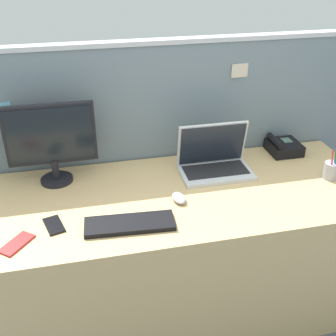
# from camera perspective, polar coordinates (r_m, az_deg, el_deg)

# --- Properties ---
(ground_plane) EXTENTS (10.00, 10.00, 0.00)m
(ground_plane) POSITION_cam_1_polar(r_m,az_deg,el_deg) (2.54, 0.26, -17.92)
(ground_plane) COLOR #4C515B
(desk) EXTENTS (2.09, 0.79, 0.75)m
(desk) POSITION_cam_1_polar(r_m,az_deg,el_deg) (2.28, 0.28, -11.52)
(desk) COLOR tan
(desk) RESTS_ON ground_plane
(cubicle_divider) EXTENTS (2.59, 0.08, 1.40)m
(cubicle_divider) POSITION_cam_1_polar(r_m,az_deg,el_deg) (2.44, -1.97, 0.90)
(cubicle_divider) COLOR slate
(cubicle_divider) RESTS_ON ground_plane
(desktop_monitor) EXTENTS (0.44, 0.16, 0.41)m
(desktop_monitor) POSITION_cam_1_polar(r_m,az_deg,el_deg) (2.14, -15.66, 3.84)
(desktop_monitor) COLOR black
(desktop_monitor) RESTS_ON desk
(laptop) EXTENTS (0.38, 0.23, 0.26)m
(laptop) POSITION_cam_1_polar(r_m,az_deg,el_deg) (2.23, 6.31, 1.20)
(laptop) COLOR silver
(laptop) RESTS_ON desk
(desk_phone) EXTENTS (0.18, 0.18, 0.10)m
(desk_phone) POSITION_cam_1_polar(r_m,az_deg,el_deg) (2.52, 15.41, 2.80)
(desk_phone) COLOR black
(desk_phone) RESTS_ON desk
(keyboard_main) EXTENTS (0.40, 0.16, 0.02)m
(keyboard_main) POSITION_cam_1_polar(r_m,az_deg,el_deg) (1.84, -5.23, -7.59)
(keyboard_main) COLOR black
(keyboard_main) RESTS_ON desk
(computer_mouse_right_hand) EXTENTS (0.07, 0.11, 0.03)m
(computer_mouse_right_hand) POSITION_cam_1_polar(r_m,az_deg,el_deg) (2.00, 1.50, -4.11)
(computer_mouse_right_hand) COLOR #B2B5BC
(computer_mouse_right_hand) RESTS_ON desk
(pen_cup) EXTENTS (0.08, 0.08, 0.17)m
(pen_cup) POSITION_cam_1_polar(r_m,az_deg,el_deg) (2.32, 21.33, -0.29)
(pen_cup) COLOR #99999E
(pen_cup) RESTS_ON desk
(cell_phone_black_slab) EXTENTS (0.10, 0.15, 0.01)m
(cell_phone_black_slab) POSITION_cam_1_polar(r_m,az_deg,el_deg) (1.91, -15.28, -7.52)
(cell_phone_black_slab) COLOR black
(cell_phone_black_slab) RESTS_ON desk
(cell_phone_red_case) EXTENTS (0.15, 0.16, 0.01)m
(cell_phone_red_case) POSITION_cam_1_polar(r_m,az_deg,el_deg) (1.85, -19.90, -9.67)
(cell_phone_red_case) COLOR #B22323
(cell_phone_red_case) RESTS_ON desk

